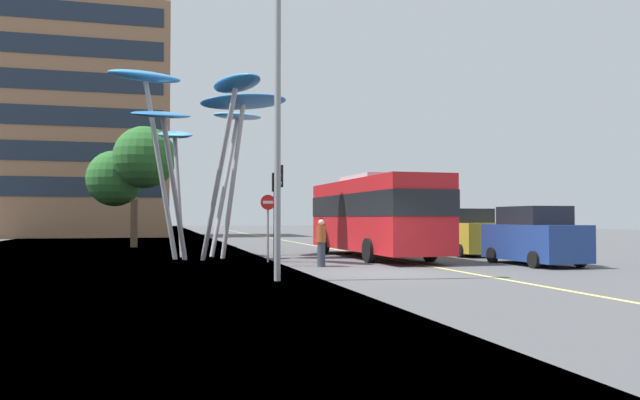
# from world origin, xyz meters

# --- Properties ---
(ground) EXTENTS (120.00, 240.00, 0.10)m
(ground) POSITION_xyz_m (-0.67, 0.00, -0.05)
(ground) COLOR #4C4C4F
(red_bus) EXTENTS (3.01, 10.92, 3.64)m
(red_bus) POSITION_xyz_m (1.97, 7.28, 1.99)
(red_bus) COLOR red
(red_bus) RESTS_ON ground
(leaf_sculpture) EXTENTS (7.67, 8.98, 8.06)m
(leaf_sculpture) POSITION_xyz_m (-5.55, 8.24, 6.11)
(leaf_sculpture) COLOR #9EA0A5
(leaf_sculpture) RESTS_ON ground
(traffic_light_kerb_near) EXTENTS (0.28, 0.42, 3.66)m
(traffic_light_kerb_near) POSITION_xyz_m (-3.05, 3.36, 2.65)
(traffic_light_kerb_near) COLOR black
(traffic_light_kerb_near) RESTS_ON ground
(traffic_light_kerb_far) EXTENTS (0.28, 0.42, 3.69)m
(traffic_light_kerb_far) POSITION_xyz_m (-2.36, 7.68, 2.67)
(traffic_light_kerb_far) COLOR black
(traffic_light_kerb_far) RESTS_ON ground
(car_parked_near) EXTENTS (2.04, 4.50, 2.18)m
(car_parked_near) POSITION_xyz_m (6.32, 1.70, 1.03)
(car_parked_near) COLOR navy
(car_parked_near) RESTS_ON ground
(car_parked_mid) EXTENTS (2.09, 4.15, 2.17)m
(car_parked_mid) POSITION_xyz_m (6.62, 7.55, 1.03)
(car_parked_mid) COLOR gold
(car_parked_mid) RESTS_ON ground
(car_parked_far) EXTENTS (1.91, 4.34, 2.34)m
(car_parked_far) POSITION_xyz_m (6.33, 13.50, 1.09)
(car_parked_far) COLOR maroon
(car_parked_far) RESTS_ON ground
(car_side_street) EXTENTS (1.93, 4.34, 2.23)m
(car_side_street) POSITION_xyz_m (6.36, 20.76, 1.04)
(car_side_street) COLOR gray
(car_side_street) RESTS_ON ground
(car_far_side) EXTENTS (1.98, 4.42, 2.08)m
(car_far_side) POSITION_xyz_m (6.78, 27.16, 0.98)
(car_far_side) COLOR maroon
(car_far_side) RESTS_ON ground
(street_lamp) EXTENTS (1.57, 0.44, 8.94)m
(street_lamp) POSITION_xyz_m (-3.75, -1.67, 5.57)
(street_lamp) COLOR gray
(street_lamp) RESTS_ON ground
(tree_pavement_near) EXTENTS (5.32, 4.77, 7.24)m
(tree_pavement_near) POSITION_xyz_m (-8.73, 20.42, 4.90)
(tree_pavement_near) COLOR brown
(tree_pavement_near) RESTS_ON ground
(pedestrian) EXTENTS (0.34, 0.34, 1.70)m
(pedestrian) POSITION_xyz_m (-1.59, 2.85, 0.85)
(pedestrian) COLOR #2D3342
(pedestrian) RESTS_ON ground
(no_entry_sign) EXTENTS (0.60, 0.12, 2.67)m
(no_entry_sign) POSITION_xyz_m (-3.06, 5.54, 1.77)
(no_entry_sign) COLOR gray
(no_entry_sign) RESTS_ON ground
(backdrop_building) EXTENTS (19.80, 11.09, 21.33)m
(backdrop_building) POSITION_xyz_m (-16.13, 43.78, 10.67)
(backdrop_building) COLOR #936B4C
(backdrop_building) RESTS_ON ground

